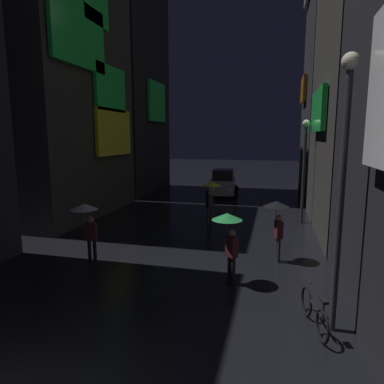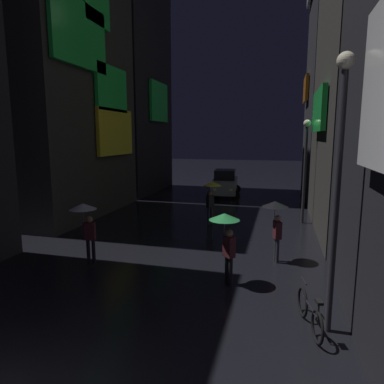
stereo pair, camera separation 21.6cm
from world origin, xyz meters
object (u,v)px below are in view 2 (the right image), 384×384
(pedestrian_foreground_right_green, at_px, (226,229))
(car_distant, at_px, (225,183))
(pedestrian_far_right_clear, at_px, (85,216))
(pedestrian_near_crossing_black, at_px, (276,214))
(bicycle_parked_at_storefront, at_px, (310,313))
(pedestrian_midstreet_centre_yellow, at_px, (212,191))
(streetlamp_right_near, at_px, (339,167))
(streetlamp_right_far, at_px, (305,159))

(pedestrian_foreground_right_green, xyz_separation_m, car_distant, (-2.41, 14.98, -0.74))
(pedestrian_far_right_clear, bearing_deg, pedestrian_foreground_right_green, -4.08)
(pedestrian_near_crossing_black, relative_size, car_distant, 0.50)
(pedestrian_foreground_right_green, relative_size, pedestrian_far_right_clear, 1.00)
(bicycle_parked_at_storefront, bearing_deg, car_distant, 105.35)
(car_distant, bearing_deg, pedestrian_midstreet_centre_yellow, -85.56)
(bicycle_parked_at_storefront, bearing_deg, pedestrian_far_right_clear, 161.87)
(pedestrian_midstreet_centre_yellow, relative_size, streetlamp_right_near, 0.35)
(pedestrian_near_crossing_black, bearing_deg, car_distant, 106.59)
(pedestrian_foreground_right_green, distance_m, pedestrian_near_crossing_black, 2.65)
(pedestrian_midstreet_centre_yellow, bearing_deg, pedestrian_foreground_right_green, -75.30)
(bicycle_parked_at_storefront, xyz_separation_m, streetlamp_right_near, (0.40, 0.02, 3.32))
(pedestrian_foreground_right_green, xyz_separation_m, bicycle_parked_at_storefront, (2.24, -1.96, -1.28))
(pedestrian_near_crossing_black, bearing_deg, pedestrian_far_right_clear, -162.70)
(pedestrian_foreground_right_green, height_order, pedestrian_near_crossing_black, same)
(pedestrian_foreground_right_green, height_order, pedestrian_midstreet_centre_yellow, same)
(car_distant, bearing_deg, streetlamp_right_near, -73.40)
(car_distant, bearing_deg, streetlamp_right_far, -53.84)
(pedestrian_far_right_clear, bearing_deg, streetlamp_right_near, -17.09)
(bicycle_parked_at_storefront, bearing_deg, pedestrian_midstreet_centre_yellow, 114.69)
(pedestrian_midstreet_centre_yellow, height_order, streetlamp_right_near, streetlamp_right_near)
(pedestrian_far_right_clear, height_order, car_distant, pedestrian_far_right_clear)
(bicycle_parked_at_storefront, bearing_deg, streetlamp_right_far, 87.74)
(streetlamp_right_near, bearing_deg, streetlamp_right_far, 90.00)
(pedestrian_foreground_right_green, xyz_separation_m, pedestrian_near_crossing_black, (1.37, 2.27, 0.00))
(pedestrian_far_right_clear, relative_size, streetlamp_right_far, 0.41)
(car_distant, bearing_deg, pedestrian_far_right_clear, -99.29)
(bicycle_parked_at_storefront, relative_size, car_distant, 0.42)
(pedestrian_midstreet_centre_yellow, distance_m, streetlamp_right_far, 4.86)
(streetlamp_right_near, bearing_deg, pedestrian_foreground_right_green, 143.56)
(streetlamp_right_far, bearing_deg, car_distant, 126.16)
(pedestrian_midstreet_centre_yellow, distance_m, bicycle_parked_at_storefront, 9.70)
(car_distant, bearing_deg, pedestrian_near_crossing_black, -73.41)
(pedestrian_foreground_right_green, xyz_separation_m, streetlamp_right_far, (2.63, 8.08, 1.57))
(pedestrian_foreground_right_green, distance_m, bicycle_parked_at_storefront, 3.24)
(streetlamp_right_far, relative_size, streetlamp_right_near, 0.86)
(pedestrian_midstreet_centre_yellow, xyz_separation_m, streetlamp_right_far, (4.41, 1.31, 1.57))
(pedestrian_midstreet_centre_yellow, xyz_separation_m, streetlamp_right_near, (4.41, -8.71, 2.03))
(streetlamp_right_far, xyz_separation_m, streetlamp_right_near, (0.00, -10.02, 0.47))
(streetlamp_right_far, bearing_deg, streetlamp_right_near, -90.00)
(pedestrian_near_crossing_black, distance_m, car_distant, 13.29)
(pedestrian_midstreet_centre_yellow, bearing_deg, pedestrian_far_right_clear, -115.27)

